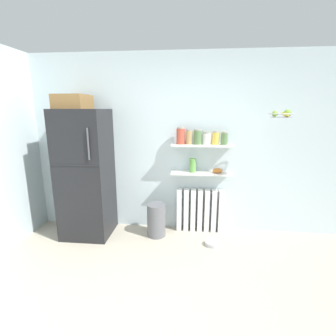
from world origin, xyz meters
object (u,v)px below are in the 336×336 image
storage_jar_0 (181,136)px  storage_jar_3 (207,138)px  vase (193,165)px  shelf_bowl (217,171)px  trash_bin (156,220)px  hanging_fruit_basket (282,114)px  radiator (200,210)px  storage_jar_4 (215,138)px  pet_food_bowl (212,243)px  refrigerator (85,171)px  storage_jar_2 (198,137)px  storage_jar_5 (224,138)px  storage_jar_1 (189,137)px

storage_jar_0 → storage_jar_3: 0.37m
vase → shelf_bowl: (0.36, 0.00, -0.07)m
trash_bin → hanging_fruit_basket: (1.58, -0.12, 1.51)m
radiator → storage_jar_4: size_ratio=3.68×
radiator → vase: 0.72m
storage_jar_0 → pet_food_bowl: (0.47, -0.39, -1.43)m
hanging_fruit_basket → refrigerator: bearing=177.8°
storage_jar_0 → storage_jar_3: storage_jar_0 is taller
storage_jar_4 → trash_bin: size_ratio=0.39×
storage_jar_2 → storage_jar_3: storage_jar_2 is taller
vase → storage_jar_5: bearing=0.0°
storage_jar_4 → hanging_fruit_basket: bearing=-22.1°
radiator → storage_jar_4: bearing=-9.3°
vase → shelf_bowl: 0.36m
vase → pet_food_bowl: bearing=-52.7°
storage_jar_0 → storage_jar_5: 0.61m
storage_jar_4 → storage_jar_5: (0.12, 0.00, -0.00)m
radiator → storage_jar_1: (-0.18, -0.03, 1.11)m
trash_bin → hanging_fruit_basket: bearing=-4.3°
storage_jar_5 → storage_jar_3: bearing=180.0°
storage_jar_0 → storage_jar_2: (0.24, -0.00, -0.01)m
storage_jar_1 → shelf_bowl: (0.41, 0.00, -0.48)m
pet_food_bowl → vase: bearing=127.3°
radiator → storage_jar_1: bearing=-170.7°
refrigerator → storage_jar_3: 1.78m
vase → hanging_fruit_basket: 1.33m
storage_jar_1 → hanging_fruit_basket: hanging_fruit_basket is taller
refrigerator → storage_jar_5: (1.95, 0.21, 0.47)m
storage_jar_2 → shelf_bowl: bearing=0.0°
storage_jar_1 → trash_bin: bearing=-157.1°
storage_jar_3 → storage_jar_5: bearing=-0.0°
storage_jar_5 → pet_food_bowl: storage_jar_5 is taller
storage_jar_0 → storage_jar_2: bearing=-0.0°
radiator → pet_food_bowl: 0.54m
radiator → storage_jar_3: bearing=-26.3°
storage_jar_1 → storage_jar_3: (0.24, 0.00, -0.02)m
storage_jar_0 → trash_bin: 1.27m
refrigerator → vase: (1.52, 0.21, 0.08)m
refrigerator → trash_bin: bearing=0.9°
refrigerator → storage_jar_2: bearing=7.4°
storage_jar_4 → storage_jar_5: storage_jar_4 is taller
storage_jar_1 → storage_jar_2: (0.12, -0.00, 0.00)m
storage_jar_0 → storage_jar_4: bearing=-0.0°
refrigerator → storage_jar_4: (1.83, 0.21, 0.48)m
shelf_bowl → hanging_fruit_basket: 1.11m
storage_jar_3 → pet_food_bowl: size_ratio=0.87×
storage_jar_3 → shelf_bowl: bearing=-0.0°
radiator → storage_jar_5: size_ratio=3.81×
refrigerator → radiator: (1.65, 0.24, -0.63)m
radiator → storage_jar_4: 1.12m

